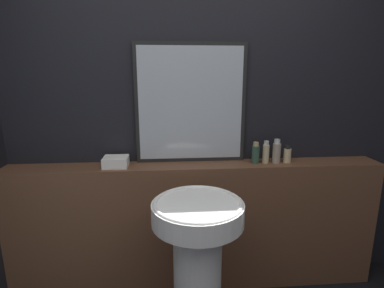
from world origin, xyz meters
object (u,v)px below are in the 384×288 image
object	(u,v)px
mirror	(191,104)
body_wash_bottle	(287,155)
conditioner_bottle	(266,153)
lotion_bottle	(276,152)
pedestal_sink	(198,256)
shampoo_bottle	(256,153)
towel_stack	(116,162)

from	to	relation	value
mirror	body_wash_bottle	bearing A→B (deg)	-7.66
conditioner_bottle	body_wash_bottle	world-z (taller)	conditioner_bottle
conditioner_bottle	lotion_bottle	world-z (taller)	lotion_bottle
pedestal_sink	body_wash_bottle	distance (m)	0.94
shampoo_bottle	body_wash_bottle	distance (m)	0.23
mirror	shampoo_bottle	bearing A→B (deg)	-11.50
towel_stack	lotion_bottle	size ratio (longest dim) A/B	0.97
shampoo_bottle	lotion_bottle	distance (m)	0.15
pedestal_sink	shampoo_bottle	distance (m)	0.80
shampoo_bottle	conditioner_bottle	world-z (taller)	conditioner_bottle
shampoo_bottle	conditioner_bottle	xyz separation A→B (m)	(0.07, 0.00, 0.00)
towel_stack	conditioner_bottle	bearing A→B (deg)	0.00
mirror	shampoo_bottle	size ratio (longest dim) A/B	5.42
pedestal_sink	body_wash_bottle	size ratio (longest dim) A/B	7.26
lotion_bottle	conditioner_bottle	bearing A→B (deg)	-180.00
body_wash_bottle	shampoo_bottle	bearing A→B (deg)	180.00
towel_stack	shampoo_bottle	xyz separation A→B (m)	(0.95, 0.00, 0.04)
pedestal_sink	lotion_bottle	size ratio (longest dim) A/B	5.22
shampoo_bottle	lotion_bottle	xyz separation A→B (m)	(0.15, 0.00, 0.01)
pedestal_sink	towel_stack	size ratio (longest dim) A/B	5.39
pedestal_sink	lotion_bottle	distance (m)	0.90
body_wash_bottle	conditioner_bottle	bearing A→B (deg)	180.00
mirror	shampoo_bottle	distance (m)	0.56
pedestal_sink	body_wash_bottle	xyz separation A→B (m)	(0.68, 0.49, 0.44)
shampoo_bottle	lotion_bottle	size ratio (longest dim) A/B	0.89
mirror	towel_stack	size ratio (longest dim) A/B	5.00
body_wash_bottle	lotion_bottle	bearing A→B (deg)	180.00
conditioner_bottle	body_wash_bottle	bearing A→B (deg)	-0.00
towel_stack	mirror	bearing A→B (deg)	10.03
lotion_bottle	towel_stack	bearing A→B (deg)	-180.00
pedestal_sink	conditioner_bottle	xyz separation A→B (m)	(0.52, 0.49, 0.46)
towel_stack	conditioner_bottle	xyz separation A→B (m)	(1.03, 0.00, 0.04)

